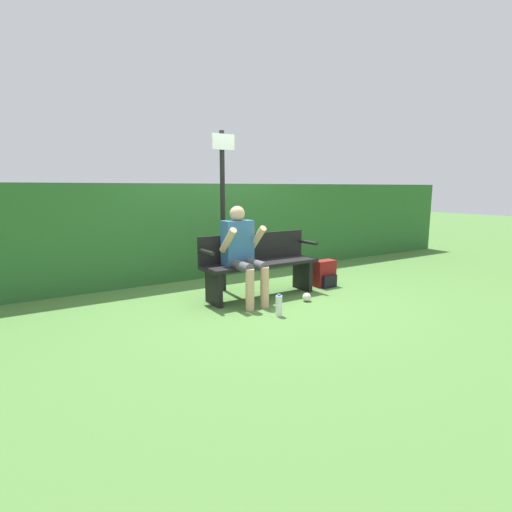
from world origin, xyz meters
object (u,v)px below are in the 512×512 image
(water_bottle, at_px, (279,306))
(park_bench, at_px, (259,263))
(person_seated, at_px, (242,250))
(parked_car, at_px, (199,213))
(backpack, at_px, (325,274))
(signpost, at_px, (223,204))

(water_bottle, bearing_deg, park_bench, 71.78)
(person_seated, height_order, water_bottle, person_seated)
(parked_car, bearing_deg, backpack, -114.52)
(park_bench, xyz_separation_m, water_bottle, (-0.29, -0.89, -0.35))
(person_seated, height_order, backpack, person_seated)
(person_seated, bearing_deg, parked_car, 68.61)
(signpost, relative_size, parked_car, 0.50)
(park_bench, xyz_separation_m, person_seated, (-0.35, -0.13, 0.24))
(water_bottle, bearing_deg, person_seated, 94.46)
(parked_car, bearing_deg, person_seated, -122.69)
(backpack, bearing_deg, signpost, 157.53)
(backpack, height_order, parked_car, parked_car)
(park_bench, distance_m, backpack, 1.20)
(park_bench, height_order, person_seated, person_seated)
(person_seated, height_order, signpost, signpost)
(backpack, xyz_separation_m, parked_car, (2.25, 9.57, 0.38))
(backpack, height_order, signpost, signpost)
(water_bottle, xyz_separation_m, parked_car, (3.71, 10.38, 0.44))
(signpost, bearing_deg, park_bench, -61.07)
(park_bench, xyz_separation_m, backpack, (1.17, -0.08, -0.28))
(park_bench, bearing_deg, backpack, -4.16)
(signpost, xyz_separation_m, parked_car, (3.70, 8.97, -0.72))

